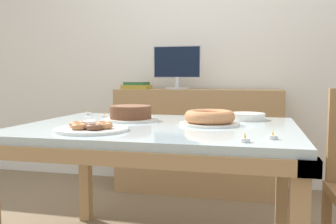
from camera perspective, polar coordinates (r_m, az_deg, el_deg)
name	(u,v)px	position (r m, az deg, el deg)	size (l,w,h in m)	color
wall_back	(204,44)	(3.54, 5.53, 10.25)	(8.00, 0.10, 2.60)	white
dining_table	(158,142)	(1.95, -1.47, -4.56)	(1.43, 1.08, 0.75)	silver
sideboard	(198,140)	(3.28, 4.66, -4.33)	(1.40, 0.44, 0.89)	tan
computer_monitor	(177,67)	(3.27, 1.38, 6.83)	(0.42, 0.20, 0.38)	silver
book_stack	(137,86)	(3.37, -4.80, 4.02)	(0.24, 0.18, 0.06)	#B29933
cake_chocolate_round	(131,114)	(2.15, -5.70, -0.26)	(0.31, 0.31, 0.09)	white
cake_golden_bundt	(210,118)	(1.95, 6.37, -0.91)	(0.31, 0.31, 0.08)	white
pastry_platter	(91,128)	(1.76, -11.63, -2.38)	(0.34, 0.34, 0.04)	white
plate_stack	(247,116)	(2.21, 11.89, -0.67)	(0.21, 0.21, 0.04)	white
tealight_near_cakes	(88,113)	(2.51, -12.10, -0.21)	(0.04, 0.04, 0.04)	silver
tealight_near_front	(104,116)	(2.31, -9.68, -0.63)	(0.04, 0.04, 0.04)	silver
tealight_right_edge	(245,140)	(1.45, 11.62, -4.14)	(0.04, 0.04, 0.04)	silver
tealight_centre	(273,137)	(1.55, 15.68, -3.65)	(0.04, 0.04, 0.04)	silver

